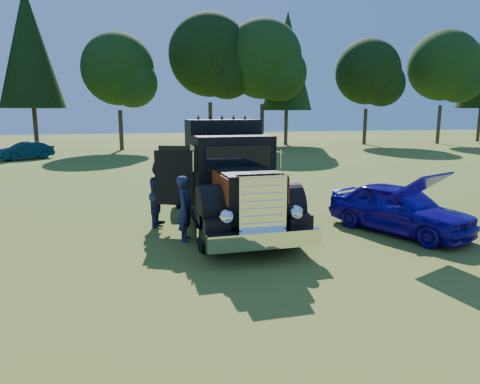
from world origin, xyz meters
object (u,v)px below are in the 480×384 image
distant_teal_car (25,151)px  spectator_far (161,193)px  diamond_t_truck (229,182)px  hotrod_coupe (399,208)px  spectator_near (185,208)px

distant_teal_car → spectator_far: bearing=-16.5°
spectator_far → distant_teal_car: size_ratio=0.51×
diamond_t_truck → hotrod_coupe: bearing=-22.9°
spectator_near → spectator_far: spectator_far is taller
hotrod_coupe → spectator_near: bearing=173.0°
diamond_t_truck → spectator_near: size_ratio=4.32×
hotrod_coupe → distant_teal_car: bearing=121.5°
diamond_t_truck → spectator_near: (-1.39, -1.11, -0.45)m
diamond_t_truck → distant_teal_car: bearing=114.8°
spectator_far → distant_teal_car: (-7.77, 20.27, -0.32)m
spectator_far → diamond_t_truck: bearing=-94.8°
diamond_t_truck → hotrod_coupe: size_ratio=1.64×
hotrod_coupe → spectator_far: hotrod_coupe is taller
distant_teal_car → spectator_near: bearing=-16.9°
diamond_t_truck → spectator_far: diamond_t_truck is taller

